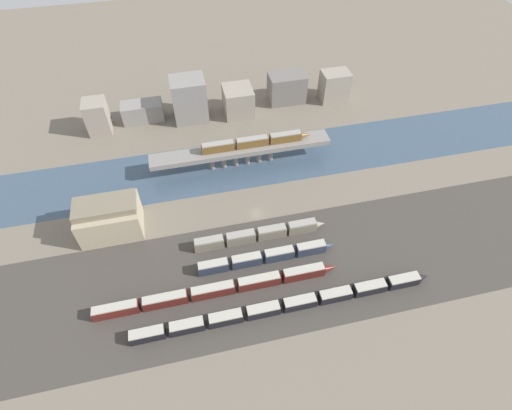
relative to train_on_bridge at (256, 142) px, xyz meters
name	(u,v)px	position (x,y,z in m)	size (l,w,h in m)	color
ground_plane	(257,214)	(-5.69, -26.40, -9.89)	(400.00, 400.00, 0.00)	#756B5B
railbed_yard	(274,272)	(-5.69, -50.40, -9.89)	(280.00, 42.00, 0.01)	#423D38
river_water	(242,164)	(-5.69, 0.00, -9.89)	(320.00, 27.44, 0.01)	#3D5166
bridge	(241,151)	(-5.69, 0.00, -3.34)	(68.23, 7.29, 8.12)	gray
train_on_bridge	(256,142)	(0.00, 0.00, 0.00)	(42.05, 2.79, 3.62)	brown
train_yard_near	(286,305)	(-5.60, -62.97, -8.20)	(87.82, 3.15, 3.44)	black
train_yard_mid	(218,290)	(-23.63, -53.84, -7.96)	(72.36, 2.85, 3.94)	#5B1E19
train_yard_far	(266,257)	(-7.08, -45.77, -7.96)	(43.75, 2.92, 3.93)	#2D384C
train_yard_outer	(259,234)	(-7.21, -36.87, -7.84)	(43.65, 2.92, 4.18)	gray
warehouse_building	(109,218)	(-53.74, -22.54, -3.67)	(19.73, 13.48, 13.07)	tan
city_block_far_left	(97,116)	(-59.27, 33.76, -2.92)	(9.02, 9.66, 13.95)	gray
city_block_left	(143,112)	(-41.30, 37.55, -5.87)	(17.26, 8.25, 8.04)	gray
city_block_center	(189,99)	(-21.00, 34.27, -0.60)	(14.13, 11.96, 18.57)	gray
city_block_right	(238,101)	(-0.31, 33.25, -3.85)	(12.32, 12.65, 12.09)	gray
city_block_far_right	(287,88)	(22.86, 37.73, -3.47)	(16.16, 9.78, 12.84)	slate
city_block_tall	(334,86)	(44.09, 34.22, -3.18)	(12.19, 8.93, 13.42)	gray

